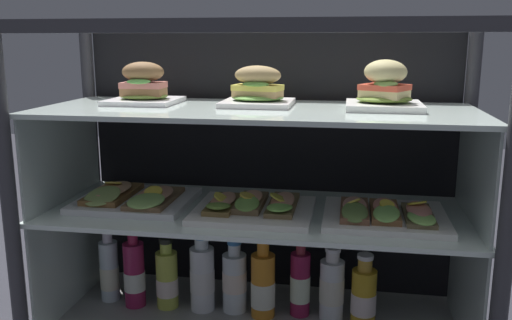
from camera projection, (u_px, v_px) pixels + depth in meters
name	position (u px, v px, depth m)	size (l,w,h in m)	color
case_frame	(263.00, 161.00, 1.58)	(1.21, 0.50, 0.87)	#333338
riser_lower_tier	(256.00, 268.00, 1.54)	(1.13, 0.42, 0.32)	silver
shelf_lower_glass	(256.00, 212.00, 1.50)	(1.15, 0.44, 0.01)	silver
riser_upper_tier	(256.00, 162.00, 1.47)	(1.13, 0.42, 0.27)	silver
shelf_upper_glass	(256.00, 111.00, 1.44)	(1.15, 0.44, 0.01)	silver
plated_roll_sandwich_far_left	(144.00, 88.00, 1.54)	(0.19, 0.19, 0.12)	white
plated_roll_sandwich_center	(258.00, 91.00, 1.49)	(0.19, 0.19, 0.11)	white
plated_roll_sandwich_left_of_center	(384.00, 91.00, 1.41)	(0.19, 0.19, 0.13)	white
open_sandwich_tray_mid_left	(133.00, 198.00, 1.54)	(0.31, 0.28, 0.06)	white
open_sandwich_tray_far_right	(252.00, 207.00, 1.46)	(0.31, 0.28, 0.06)	white
open_sandwich_tray_near_right_corner	(385.00, 214.00, 1.40)	(0.31, 0.28, 0.06)	white
juice_bottle_front_second	(109.00, 270.00, 1.67)	(0.06, 0.06, 0.25)	white
juice_bottle_back_center	(134.00, 274.00, 1.64)	(0.06, 0.06, 0.24)	#951E4B
juice_bottle_near_post	(167.00, 279.00, 1.63)	(0.07, 0.07, 0.22)	#C0CB4A
juice_bottle_tucked_behind	(202.00, 277.00, 1.61)	(0.07, 0.07, 0.23)	white
juice_bottle_front_left_end	(235.00, 280.00, 1.61)	(0.07, 0.07, 0.22)	white
juice_bottle_front_fourth	(263.00, 286.00, 1.57)	(0.07, 0.07, 0.25)	orange
juice_bottle_front_middle	(300.00, 284.00, 1.58)	(0.06, 0.06, 0.24)	maroon
juice_bottle_back_left	(332.00, 288.00, 1.56)	(0.07, 0.07, 0.21)	white
juice_bottle_front_right_end	(364.00, 296.00, 1.54)	(0.07, 0.07, 0.20)	gold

